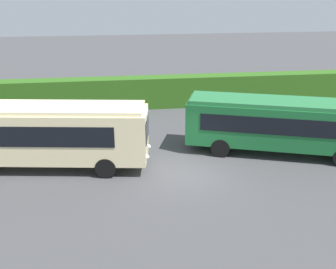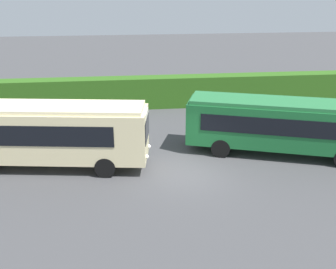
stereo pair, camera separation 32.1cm
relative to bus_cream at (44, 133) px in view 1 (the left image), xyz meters
name	(u,v)px [view 1 (the left image)]	position (x,y,z in m)	size (l,w,h in m)	color
ground_plane	(187,174)	(6.85, -1.67, -1.86)	(104.66, 104.66, 0.00)	#424244
bus_cream	(44,133)	(0.00, 0.00, 0.00)	(10.41, 3.81, 3.24)	beige
bus_green	(281,123)	(12.21, 0.17, -0.13)	(10.14, 5.42, 2.99)	#19602D
hedge_row	(161,92)	(6.85, 9.63, -0.75)	(64.33, 1.36, 2.23)	#2D5D19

